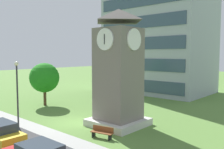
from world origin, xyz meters
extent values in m
plane|color=#567F38|center=(0.00, 0.00, 0.00)|extent=(160.00, 160.00, 0.00)
cube|color=#9E9E99|center=(0.00, -3.14, 0.00)|extent=(120.00, 1.60, 0.01)
cube|color=#9EA8B2|center=(-4.62, 22.25, 14.40)|extent=(16.28, 11.36, 28.80)
cube|color=#384C60|center=(-4.62, 16.52, 1.60)|extent=(14.98, 0.10, 1.80)
cube|color=#384C60|center=(-4.62, 16.52, 4.80)|extent=(14.98, 0.10, 1.80)
cube|color=#384C60|center=(-4.62, 16.52, 8.00)|extent=(14.98, 0.10, 1.80)
cube|color=#384C60|center=(-4.62, 16.52, 11.20)|extent=(14.98, 0.10, 1.80)
cube|color=#384C60|center=(-4.62, 16.52, 14.40)|extent=(14.98, 0.10, 1.80)
cube|color=slate|center=(3.29, 2.26, 4.31)|extent=(3.29, 3.29, 8.61)
cube|color=beige|center=(3.29, 2.26, 0.30)|extent=(4.45, 4.45, 0.60)
pyramid|color=#5D5751|center=(3.29, 2.26, 9.72)|extent=(3.62, 3.62, 1.10)
cylinder|color=white|center=(3.29, 0.55, 7.58)|extent=(1.81, 0.12, 1.81)
cylinder|color=white|center=(5.00, 2.26, 7.58)|extent=(0.12, 1.81, 1.81)
cube|color=black|center=(3.29, 0.48, 7.74)|extent=(0.06, 0.09, 0.54)
cube|color=black|center=(3.29, 0.47, 7.58)|extent=(0.06, 0.06, 0.82)
cube|color=brown|center=(4.59, -1.22, 0.45)|extent=(1.86, 0.88, 0.06)
cube|color=brown|center=(4.54, -1.01, 0.68)|extent=(1.76, 0.46, 0.40)
cube|color=black|center=(3.88, -1.38, 0.23)|extent=(0.18, 0.44, 0.45)
cube|color=black|center=(5.29, -1.05, 0.23)|extent=(0.18, 0.44, 0.45)
cylinder|color=#333338|center=(-2.68, -4.09, 2.69)|extent=(0.14, 0.14, 5.38)
sphere|color=#F2EFCC|center=(-2.68, -4.09, 5.56)|extent=(0.36, 0.36, 0.36)
cylinder|color=#513823|center=(-9.07, 2.70, 1.10)|extent=(0.36, 0.36, 2.19)
sphere|color=#1F7F1A|center=(-9.07, 2.70, 3.47)|extent=(3.65, 3.65, 3.65)
cube|color=#2D3842|center=(0.41, -7.00, 1.39)|extent=(2.38, 1.55, 0.60)
cylinder|color=black|center=(-1.30, -6.17, 0.33)|extent=(0.66, 0.23, 0.66)
cylinder|color=black|center=(1.63, -6.14, 0.33)|extent=(0.66, 0.23, 0.66)
camera|label=1|loc=(17.13, -14.09, 6.34)|focal=39.05mm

